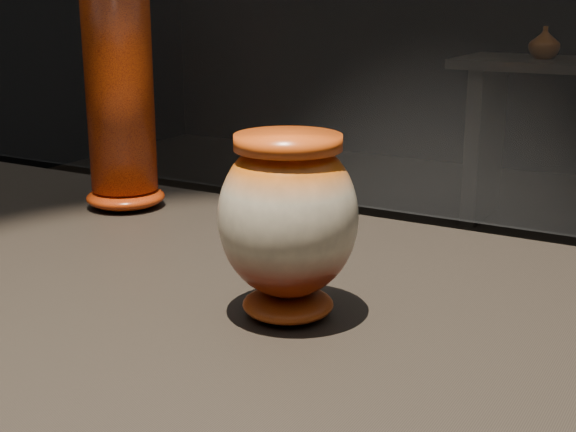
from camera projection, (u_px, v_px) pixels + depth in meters
name	position (u px, v px, depth m)	size (l,w,h in m)	color
main_vase	(288.00, 219.00, 0.85)	(0.16, 0.16, 0.20)	#671B09
tall_vase	(119.00, 87.00, 1.26)	(0.14, 0.14, 0.40)	#D0450D
back_vase_left	(545.00, 43.00, 4.14)	(0.16, 0.16, 0.17)	#A04F17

